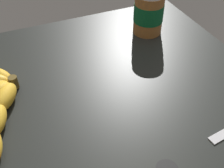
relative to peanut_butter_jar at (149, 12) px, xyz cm
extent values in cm
cube|color=black|center=(-23.20, 20.55, -8.10)|extent=(78.93, 74.61, 3.46)
ellipsoid|color=gold|center=(-6.58, 42.65, -4.67)|extent=(8.13, 7.25, 3.41)
ellipsoid|color=gold|center=(-12.67, 43.17, -4.49)|extent=(6.83, 7.33, 3.75)
ellipsoid|color=gold|center=(-14.46, 42.20, -4.52)|extent=(9.02, 7.13, 3.70)
cylinder|color=brown|center=(-10.22, 39.95, -4.57)|extent=(2.00, 2.00, 3.00)
cylinder|color=#9E602D|center=(0.00, 0.00, -0.68)|extent=(8.34, 8.34, 11.38)
cylinder|color=#0F592D|center=(0.00, 0.00, -0.11)|extent=(8.51, 8.51, 5.12)
camera|label=1|loc=(-62.61, 37.81, 37.31)|focal=44.59mm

